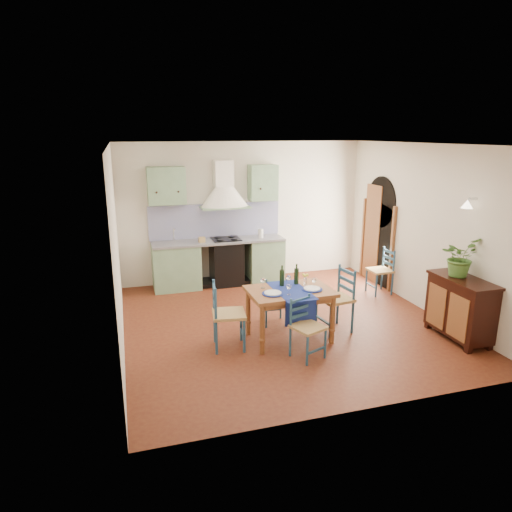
{
  "coord_description": "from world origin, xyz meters",
  "views": [
    {
      "loc": [
        -2.39,
        -6.4,
        2.97
      ],
      "look_at": [
        -0.39,
        0.3,
        1.07
      ],
      "focal_mm": 32.0,
      "sensor_mm": 36.0,
      "label": 1
    }
  ],
  "objects_px": {
    "chair_near": "(307,327)",
    "potted_plant": "(460,257)",
    "dining_table": "(290,296)",
    "sideboard": "(460,306)"
  },
  "relations": [
    {
      "from": "dining_table",
      "to": "potted_plant",
      "type": "height_order",
      "value": "potted_plant"
    },
    {
      "from": "sideboard",
      "to": "potted_plant",
      "type": "distance_m",
      "value": 0.73
    },
    {
      "from": "chair_near",
      "to": "potted_plant",
      "type": "bearing_deg",
      "value": 0.46
    },
    {
      "from": "sideboard",
      "to": "dining_table",
      "type": "bearing_deg",
      "value": 163.85
    },
    {
      "from": "sideboard",
      "to": "potted_plant",
      "type": "xyz_separation_m",
      "value": [
        0.0,
        0.13,
        0.71
      ]
    },
    {
      "from": "chair_near",
      "to": "potted_plant",
      "type": "xyz_separation_m",
      "value": [
        2.38,
        0.02,
        0.79
      ]
    },
    {
      "from": "dining_table",
      "to": "chair_near",
      "type": "xyz_separation_m",
      "value": [
        0.02,
        -0.58,
        -0.25
      ]
    },
    {
      "from": "dining_table",
      "to": "chair_near",
      "type": "relative_size",
      "value": 1.47
    },
    {
      "from": "chair_near",
      "to": "potted_plant",
      "type": "relative_size",
      "value": 1.44
    },
    {
      "from": "chair_near",
      "to": "sideboard",
      "type": "height_order",
      "value": "sideboard"
    }
  ]
}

